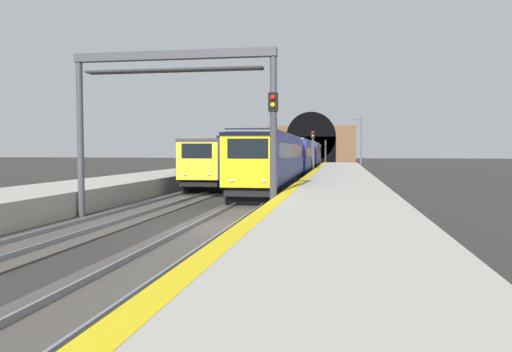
{
  "coord_description": "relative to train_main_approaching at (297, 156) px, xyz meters",
  "views": [
    {
      "loc": [
        -17.75,
        -4.59,
        2.89
      ],
      "look_at": [
        11.46,
        0.38,
        1.35
      ],
      "focal_mm": 35.18,
      "sensor_mm": 36.0,
      "label": 1
    }
  ],
  "objects": [
    {
      "name": "railway_signal_near",
      "position": [
        -33.33,
        -1.88,
        0.75
      ],
      "size": [
        0.39,
        0.38,
        5.18
      ],
      "rotation": [
        0.0,
        0.0,
        3.14
      ],
      "color": "#38383D",
      "rests_on": "ground_plane"
    },
    {
      "name": "tunnel_portal",
      "position": [
        63.99,
        2.32,
        2.01
      ],
      "size": [
        2.61,
        20.38,
        11.68
      ],
      "color": "brown",
      "rests_on": "ground_plane"
    },
    {
      "name": "platform_right_edge_strip",
      "position": [
        -35.62,
        -2.33,
        -1.2
      ],
      "size": [
        112.0,
        0.5,
        0.01
      ],
      "primitive_type": "cube",
      "color": "yellow",
      "rests_on": "platform_right"
    },
    {
      "name": "platform_right",
      "position": [
        -35.62,
        -4.47,
        -1.75
      ],
      "size": [
        112.0,
        4.79,
        1.08
      ],
      "primitive_type": "cube",
      "color": "#ADA89E",
      "rests_on": "ground_plane"
    },
    {
      "name": "train_main_approaching",
      "position": [
        0.0,
        0.0,
        0.0
      ],
      "size": [
        58.7,
        3.1,
        3.98
      ],
      "rotation": [
        0.0,
        0.0,
        3.15
      ],
      "color": "navy",
      "rests_on": "ground_plane"
    },
    {
      "name": "ground_plane",
      "position": [
        -35.62,
        0.0,
        -2.29
      ],
      "size": [
        320.0,
        320.0,
        0.0
      ],
      "primitive_type": "plane",
      "color": "#302D2B"
    },
    {
      "name": "railway_signal_far",
      "position": [
        34.97,
        -1.88,
        0.53
      ],
      "size": [
        0.39,
        0.38,
        4.6
      ],
      "rotation": [
        0.0,
        0.0,
        3.14
      ],
      "color": "#38383D",
      "rests_on": "ground_plane"
    },
    {
      "name": "track_adjacent_line",
      "position": [
        -35.62,
        4.65,
        -2.25
      ],
      "size": [
        160.0,
        2.98,
        0.21
      ],
      "color": "#4C4742",
      "rests_on": "ground_plane"
    },
    {
      "name": "railway_signal_mid",
      "position": [
        -4.76,
        -1.88,
        0.51
      ],
      "size": [
        0.39,
        0.38,
        4.74
      ],
      "rotation": [
        0.0,
        0.0,
        3.14
      ],
      "color": "#4C4C54",
      "rests_on": "ground_plane"
    },
    {
      "name": "catenary_mast_near",
      "position": [
        16.93,
        -7.24,
        1.66
      ],
      "size": [
        0.22,
        1.88,
        7.71
      ],
      "color": "#595B60",
      "rests_on": "ground_plane"
    },
    {
      "name": "overhead_signal_gantry",
      "position": [
        -33.28,
        2.32,
        3.0
      ],
      "size": [
        0.7,
        8.69,
        6.99
      ],
      "color": "#3F3F47",
      "rests_on": "ground_plane"
    },
    {
      "name": "track_main_line",
      "position": [
        -35.62,
        0.0,
        -2.25
      ],
      "size": [
        160.0,
        2.91,
        0.21
      ],
      "color": "#4C4742",
      "rests_on": "ground_plane"
    },
    {
      "name": "train_adjacent_platform",
      "position": [
        -3.07,
        4.64,
        -0.08
      ],
      "size": [
        39.61,
        3.29,
        4.71
      ],
      "rotation": [
        0.0,
        0.0,
        3.17
      ],
      "color": "#333338",
      "rests_on": "ground_plane"
    }
  ]
}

